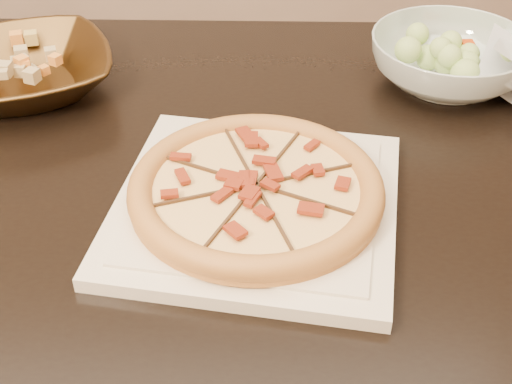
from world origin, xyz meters
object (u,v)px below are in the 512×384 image
at_px(plate, 256,205).
at_px(pizza, 256,189).
at_px(dining_table, 174,219).
at_px(salad_bowl, 449,61).
at_px(bronze_bowl, 25,73).

xyz_separation_m(plate, pizza, (-0.00, 0.00, 0.02)).
xyz_separation_m(dining_table, salad_bowl, (0.42, 0.18, 0.15)).
distance_m(dining_table, salad_bowl, 0.48).
bearing_deg(plate, bronze_bowl, 138.03).
xyz_separation_m(dining_table, pizza, (0.11, -0.12, 0.14)).
distance_m(pizza, bronze_bowl, 0.45).
height_order(dining_table, plate, plate).
height_order(plate, salad_bowl, salad_bowl).
xyz_separation_m(pizza, salad_bowl, (0.30, 0.30, 0.00)).
bearing_deg(pizza, bronze_bowl, 138.03).
height_order(plate, bronze_bowl, bronze_bowl).
bearing_deg(pizza, plate, -9.45).
height_order(dining_table, salad_bowl, salad_bowl).
xyz_separation_m(pizza, bronze_bowl, (-0.33, 0.30, -0.00)).
height_order(dining_table, pizza, pizza).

